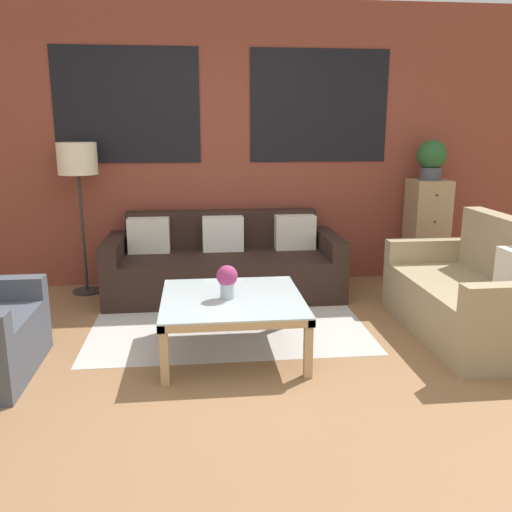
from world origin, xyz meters
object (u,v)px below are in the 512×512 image
settee_vintage (473,297)px  potted_plant (432,158)px  couch_dark (224,266)px  floor_lamp (78,165)px  flower_vase (227,280)px  drawer_cabinet (426,231)px  coffee_table (232,304)px

settee_vintage → potted_plant: (0.24, 1.50, 0.98)m
couch_dark → floor_lamp: (-1.35, 0.19, 0.96)m
potted_plant → flower_vase: 2.84m
couch_dark → drawer_cabinet: 2.15m
settee_vintage → drawer_cabinet: 1.54m
settee_vintage → floor_lamp: floor_lamp is taller
flower_vase → settee_vintage: bearing=5.0°
drawer_cabinet → settee_vintage: bearing=-99.2°
coffee_table → floor_lamp: 2.27m
settee_vintage → potted_plant: bearing=80.8°
couch_dark → coffee_table: (-0.01, -1.42, 0.08)m
drawer_cabinet → flower_vase: drawer_cabinet is taller
drawer_cabinet → potted_plant: (0.00, 0.00, 0.75)m
settee_vintage → potted_plant: 1.81m
floor_lamp → settee_vintage: bearing=-24.5°
floor_lamp → drawer_cabinet: 3.55m
flower_vase → floor_lamp: bearing=128.4°
couch_dark → drawer_cabinet: drawer_cabinet is taller
potted_plant → flower_vase: potted_plant is taller
coffee_table → potted_plant: (2.14, 1.64, 0.92)m
floor_lamp → potted_plant: 3.48m
couch_dark → floor_lamp: bearing=171.9°
coffee_table → floor_lamp: bearing=129.7°
couch_dark → settee_vintage: bearing=-34.3°
couch_dark → floor_lamp: 1.67m
couch_dark → settee_vintage: (1.88, -1.28, 0.03)m
floor_lamp → coffee_table: bearing=-50.3°
settee_vintage → coffee_table: 1.90m
floor_lamp → drawer_cabinet: size_ratio=1.36×
flower_vase → potted_plant: bearing=37.5°
couch_dark → potted_plant: (2.12, 0.22, 1.00)m
coffee_table → flower_vase: flower_vase is taller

